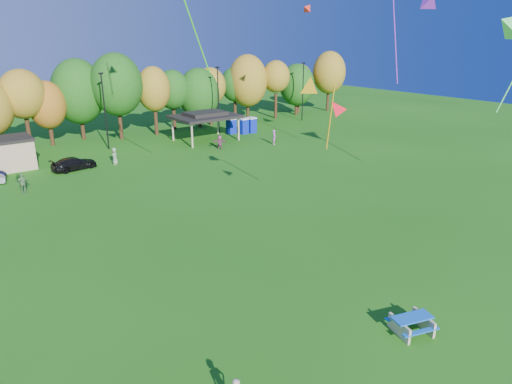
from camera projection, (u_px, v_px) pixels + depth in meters
ground at (346, 297)px, 24.43m from camera, size 160.00×160.00×0.00m
tree_line at (63, 97)px, 55.99m from camera, size 93.57×10.55×11.15m
lamp_posts at (105, 109)px, 53.93m from camera, size 64.50×0.25×9.09m
utility_building at (0, 155)px, 46.61m from camera, size 6.30×4.30×3.25m
pavilion at (205, 116)px, 59.14m from camera, size 8.20×6.20×3.77m
porta_potties at (242, 125)px, 64.19m from camera, size 3.75×2.41×2.18m
picnic_table at (412, 323)px, 21.38m from camera, size 2.31×2.09×0.83m
car_d at (74, 164)px, 47.01m from camera, size 4.78×2.53×1.32m
far_person_1 at (274, 137)px, 57.69m from camera, size 0.78×0.80×1.86m
far_person_2 at (23, 183)px, 39.97m from camera, size 1.11×0.57×1.81m
far_person_3 at (220, 142)px, 55.36m from camera, size 1.48×1.51×1.73m
far_person_5 at (115, 156)px, 48.77m from camera, size 0.74×0.99×1.85m
kite_6 at (310, 84)px, 30.34m from camera, size 2.52×3.11×5.51m
kite_8 at (336, 108)px, 27.13m from camera, size 1.60×1.66×1.31m
kite_12 at (427, 0)px, 40.67m from camera, size 3.31×4.78×8.56m
kite_15 at (308, 8)px, 50.76m from camera, size 1.53×1.23×1.39m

